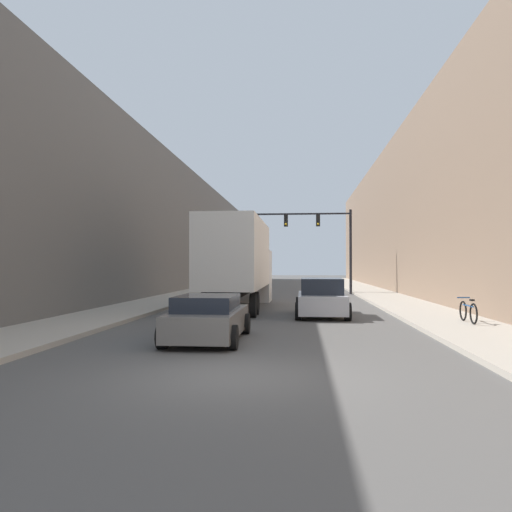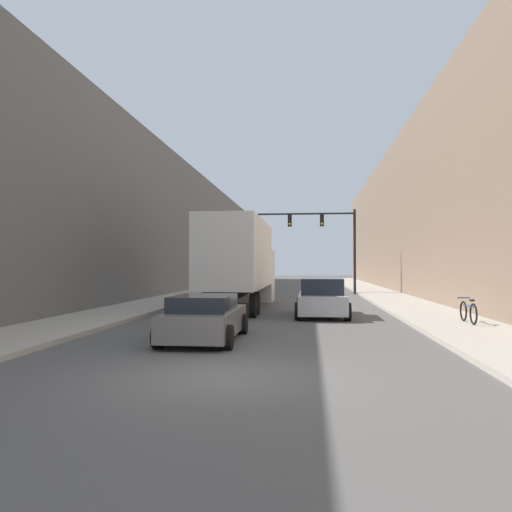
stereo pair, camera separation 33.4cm
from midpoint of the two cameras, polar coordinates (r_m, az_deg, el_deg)
name	(u,v)px [view 2 (the right image)]	position (r m, az deg, el deg)	size (l,w,h in m)	color
ground_plane	(225,377)	(9.90, -2.61, -13.64)	(200.00, 200.00, 0.00)	#565451
sidewalk_right	(376,292)	(39.96, 13.76, -4.03)	(3.16, 80.00, 0.15)	#B2A899
sidewalk_left	(205,291)	(40.45, -5.60, -4.02)	(3.16, 80.00, 0.15)	#B2A899
building_right	(436,215)	(40.95, 20.10, 4.43)	(6.00, 80.00, 12.08)	#846B56
building_left	(150,227)	(41.69, -11.78, 3.28)	(6.00, 80.00, 10.62)	#66605B
semi_truck	(241,261)	(25.28, -1.32, -0.59)	(2.57, 11.79, 4.29)	silver
sedan_car	(205,318)	(14.44, -5.21, -7.10)	(2.07, 4.27, 1.30)	slate
suv_car	(322,298)	(21.37, 7.96, -4.80)	(2.17, 4.65, 1.61)	#B7B7BC
traffic_signal_gantry	(331,235)	(38.17, 8.76, 2.40)	(7.42, 0.35, 6.38)	black
parked_bicycle	(468,312)	(19.02, 23.56, -5.88)	(0.44, 1.82, 0.86)	black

